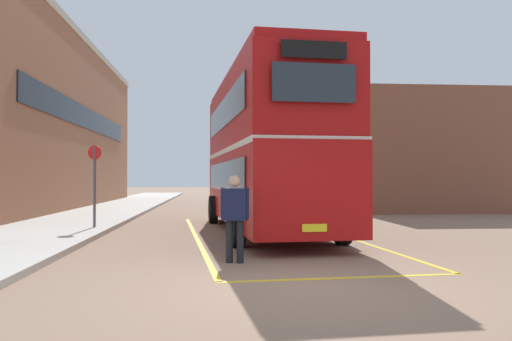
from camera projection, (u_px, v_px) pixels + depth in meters
ground_plane at (246, 216)px, 22.06m from camera, size 135.60×135.60×0.00m
sidewalk_left at (103, 212)px, 23.92m from camera, size 4.00×57.60×0.14m
brick_building_left at (20, 123)px, 27.12m from camera, size 7.01×25.98×9.10m
depot_building_right at (386, 157)px, 32.09m from camera, size 7.70×17.34×5.90m
double_decker_bus at (265, 150)px, 15.76m from camera, size 3.55×10.75×4.75m
single_deck_bus at (284, 178)px, 31.39m from camera, size 2.95×8.39×3.02m
pedestrian_boarding at (235, 212)px, 10.02m from camera, size 0.55×0.35×1.70m
bus_stop_sign at (95, 178)px, 15.80m from camera, size 0.43×0.15×2.50m
bay_marking_yellow at (276, 239)px, 13.77m from camera, size 5.36×12.94×0.01m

